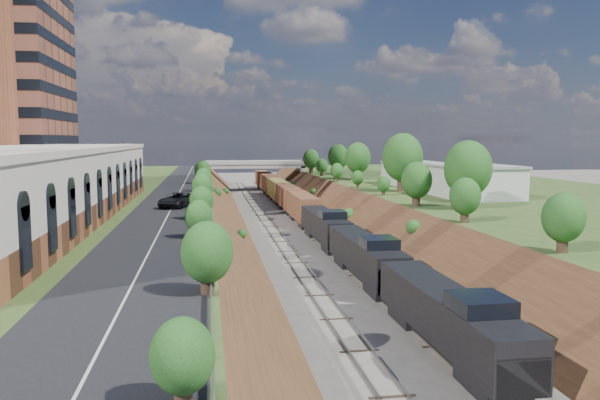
{
  "coord_description": "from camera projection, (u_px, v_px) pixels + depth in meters",
  "views": [
    {
      "loc": [
        -11.48,
        -20.89,
        12.77
      ],
      "look_at": [
        -1.39,
        42.75,
        6.0
      ],
      "focal_mm": 35.0,
      "sensor_mm": 36.0,
      "label": 1
    }
  ],
  "objects": [
    {
      "name": "overpass",
      "position": [
        255.0,
        171.0,
        142.96
      ],
      "size": [
        24.5,
        8.3,
        7.4
      ],
      "color": "gray",
      "rests_on": "ground"
    },
    {
      "name": "rail_right_track",
      "position": [
        309.0,
        228.0,
        82.97
      ],
      "size": [
        1.58,
        180.0,
        0.18
      ],
      "primitive_type": "cube",
      "color": "gray",
      "rests_on": "ground"
    },
    {
      "name": "white_building_far",
      "position": [
        413.0,
        174.0,
        99.2
      ],
      "size": [
        8.0,
        10.0,
        3.6
      ],
      "primitive_type": "cube",
      "color": "silver",
      "rests_on": "platform_right"
    },
    {
      "name": "embankment_left",
      "position": [
        212.0,
        231.0,
        80.86
      ],
      "size": [
        10.0,
        180.0,
        10.0
      ],
      "primitive_type": "cube",
      "rotation": [
        0.0,
        0.79,
        0.0
      ],
      "color": "brown",
      "rests_on": "ground"
    },
    {
      "name": "white_building_near",
      "position": [
        474.0,
        182.0,
        77.64
      ],
      "size": [
        9.0,
        12.0,
        4.0
      ],
      "primitive_type": "cube",
      "color": "silver",
      "rests_on": "platform_right"
    },
    {
      "name": "commercial_building",
      "position": [
        33.0,
        184.0,
        55.71
      ],
      "size": [
        14.3,
        62.3,
        7.0
      ],
      "color": "brown",
      "rests_on": "platform_left"
    },
    {
      "name": "embankment_right",
      "position": [
        366.0,
        228.0,
        84.29
      ],
      "size": [
        10.0,
        180.0,
        10.0
      ],
      "primitive_type": "cube",
      "rotation": [
        0.0,
        0.79,
        0.0
      ],
      "color": "brown",
      "rests_on": "ground"
    },
    {
      "name": "rail_left_track",
      "position": [
        272.0,
        229.0,
        82.16
      ],
      "size": [
        1.58,
        180.0,
        0.18
      ],
      "primitive_type": "cube",
      "color": "gray",
      "rests_on": "ground"
    },
    {
      "name": "suv",
      "position": [
        177.0,
        200.0,
        65.73
      ],
      "size": [
        4.67,
        6.4,
        1.62
      ],
      "primitive_type": "imported",
      "rotation": [
        0.0,
        0.0,
        -0.38
      ],
      "color": "black",
      "rests_on": "road"
    },
    {
      "name": "guardrail",
      "position": [
        208.0,
        192.0,
        80.02
      ],
      "size": [
        0.1,
        171.0,
        0.7
      ],
      "color": "#99999E",
      "rests_on": "platform_left"
    },
    {
      "name": "freight_train",
      "position": [
        296.0,
        202.0,
        94.6
      ],
      "size": [
        2.92,
        133.59,
        4.55
      ],
      "color": "black",
      "rests_on": "ground"
    },
    {
      "name": "smokestack",
      "position": [
        0.0,
        37.0,
        70.43
      ],
      "size": [
        3.2,
        3.2,
        40.0
      ],
      "primitive_type": "cylinder",
      "color": "brown",
      "rests_on": "platform_left"
    },
    {
      "name": "tree_right_large",
      "position": [
        468.0,
        169.0,
        64.59
      ],
      "size": [
        5.25,
        5.25,
        7.61
      ],
      "color": "#473323",
      "rests_on": "platform_right"
    },
    {
      "name": "tree_left_crest",
      "position": [
        204.0,
        221.0,
        40.71
      ],
      "size": [
        2.45,
        2.45,
        3.55
      ],
      "color": "#473323",
      "rests_on": "platform_left"
    },
    {
      "name": "road",
      "position": [
        178.0,
        196.0,
        79.63
      ],
      "size": [
        8.0,
        180.0,
        0.1
      ],
      "primitive_type": "cube",
      "color": "black",
      "rests_on": "platform_left"
    },
    {
      "name": "platform_left",
      "position": [
        44.0,
        217.0,
        77.17
      ],
      "size": [
        44.0,
        180.0,
        5.0
      ],
      "primitive_type": "cube",
      "color": "#394E20",
      "rests_on": "ground"
    },
    {
      "name": "platform_right",
      "position": [
        509.0,
        208.0,
        87.45
      ],
      "size": [
        44.0,
        180.0,
        5.0
      ],
      "primitive_type": "cube",
      "color": "#394E20",
      "rests_on": "ground"
    }
  ]
}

